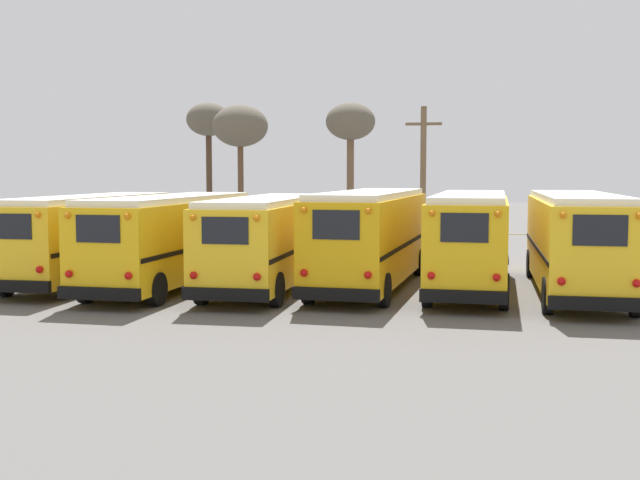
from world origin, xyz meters
name	(u,v)px	position (x,y,z in m)	size (l,w,h in m)	color
ground_plane	(322,287)	(0.00, 0.00, 0.00)	(160.00, 160.00, 0.00)	#5B5956
school_bus_0	(91,235)	(-8.41, -0.52, 1.71)	(2.67, 10.36, 3.12)	yellow
school_bus_1	(172,237)	(-5.04, -1.14, 1.72)	(2.71, 10.52, 3.16)	yellow
school_bus_2	(269,239)	(-1.68, -0.84, 1.70)	(2.80, 10.06, 3.11)	yellow
school_bus_3	(370,236)	(1.68, 0.03, 1.80)	(2.95, 10.42, 3.32)	#EAAA0F
school_bus_4	(471,238)	(5.04, 0.24, 1.78)	(2.56, 10.31, 3.25)	yellow
school_bus_5	(576,239)	(8.41, 0.08, 1.78)	(2.71, 10.88, 3.27)	yellow
utility_pole	(423,176)	(2.34, 13.34, 3.75)	(1.80, 0.30, 7.22)	brown
bare_tree_0	(240,128)	(-8.83, 18.48, 6.58)	(3.27, 3.27, 7.90)	brown
bare_tree_1	(350,125)	(-2.38, 19.22, 6.68)	(2.87, 2.87, 7.98)	brown
bare_tree_2	(209,123)	(-12.20, 22.35, 7.13)	(2.85, 2.85, 8.42)	#473323
fence_line	(356,241)	(0.00, 6.98, 0.99)	(24.87, 0.06, 1.42)	#939399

